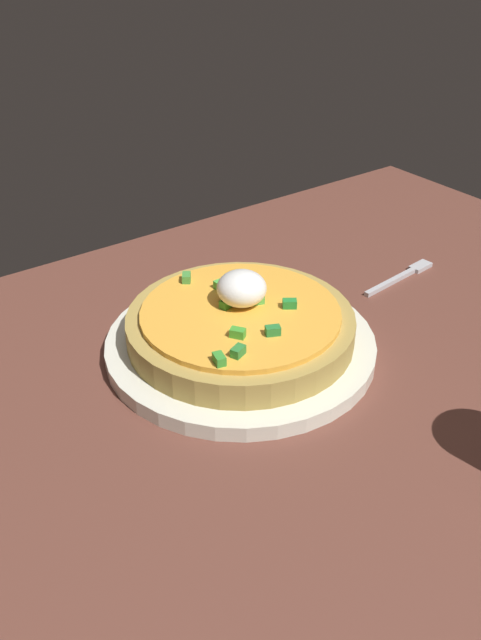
{
  "coord_description": "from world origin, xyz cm",
  "views": [
    {
      "loc": [
        25.03,
        36.27,
        39.35
      ],
      "look_at": [
        -5.27,
        -5.6,
        6.55
      ],
      "focal_mm": 37.43,
      "sensor_mm": 36.0,
      "label": 1
    }
  ],
  "objects": [
    {
      "name": "pizza",
      "position": [
        -5.3,
        -5.64,
        6.18
      ],
      "size": [
        21.05,
        21.05,
        6.26
      ],
      "color": "#AB8E44",
      "rests_on": "plate"
    },
    {
      "name": "plate",
      "position": [
        -5.27,
        -5.6,
        3.82
      ],
      "size": [
        25.22,
        25.22,
        1.45
      ],
      "primitive_type": "cylinder",
      "color": "silver",
      "rests_on": "dining_table"
    },
    {
      "name": "dining_table",
      "position": [
        0.0,
        0.0,
        1.55
      ],
      "size": [
        109.89,
        66.47,
        3.1
      ],
      "primitive_type": "cube",
      "color": "brown",
      "rests_on": "ground"
    },
    {
      "name": "fork",
      "position": [
        -28.72,
        -6.54,
        3.35
      ],
      "size": [
        11.2,
        2.13,
        0.5
      ],
      "rotation": [
        0.0,
        0.0,
        -3.04
      ],
      "color": "#B7B7BC",
      "rests_on": "dining_table"
    }
  ]
}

